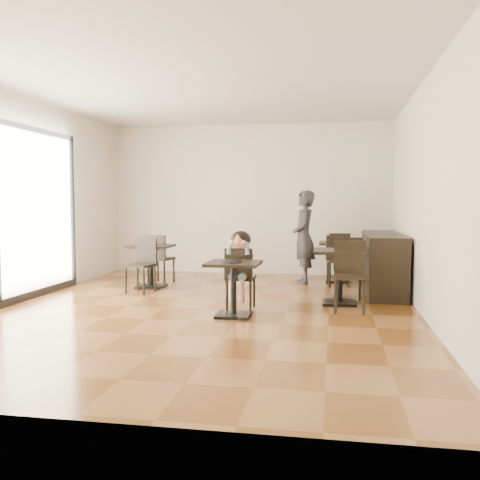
% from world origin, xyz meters
% --- Properties ---
extents(floor, '(6.00, 8.00, 0.01)m').
position_xyz_m(floor, '(0.00, 0.00, 0.00)').
color(floor, brown).
rests_on(floor, ground).
extents(ceiling, '(6.00, 8.00, 0.01)m').
position_xyz_m(ceiling, '(0.00, 0.00, 3.20)').
color(ceiling, silver).
rests_on(ceiling, floor).
extents(wall_back, '(6.00, 0.01, 3.20)m').
position_xyz_m(wall_back, '(0.00, 4.00, 1.60)').
color(wall_back, silver).
rests_on(wall_back, floor).
extents(wall_front, '(6.00, 0.01, 3.20)m').
position_xyz_m(wall_front, '(0.00, -4.00, 1.60)').
color(wall_front, silver).
rests_on(wall_front, floor).
extents(wall_left, '(0.01, 8.00, 3.20)m').
position_xyz_m(wall_left, '(-3.00, 0.00, 1.60)').
color(wall_left, silver).
rests_on(wall_left, floor).
extents(wall_right, '(0.01, 8.00, 3.20)m').
position_xyz_m(wall_right, '(3.00, 0.00, 1.60)').
color(wall_right, silver).
rests_on(wall_right, floor).
extents(child_table, '(0.70, 0.70, 0.74)m').
position_xyz_m(child_table, '(0.50, -0.43, 0.37)').
color(child_table, black).
rests_on(child_table, floor).
extents(child_chair, '(0.40, 0.40, 0.89)m').
position_xyz_m(child_chair, '(0.50, 0.12, 0.45)').
color(child_chair, black).
rests_on(child_chair, floor).
extents(child, '(0.40, 0.56, 1.12)m').
position_xyz_m(child, '(0.50, 0.12, 0.56)').
color(child, gray).
rests_on(child, child_chair).
extents(plate, '(0.25, 0.25, 0.02)m').
position_xyz_m(plate, '(0.50, -0.53, 0.75)').
color(plate, black).
rests_on(plate, child_table).
extents(pizza_slice, '(0.26, 0.20, 0.06)m').
position_xyz_m(pizza_slice, '(0.50, -0.07, 0.97)').
color(pizza_slice, tan).
rests_on(pizza_slice, child).
extents(adult_patron, '(0.50, 0.69, 1.76)m').
position_xyz_m(adult_patron, '(1.26, 2.74, 0.88)').
color(adult_patron, '#323336').
rests_on(adult_patron, floor).
extents(cafe_table_mid, '(0.80, 0.80, 0.82)m').
position_xyz_m(cafe_table_mid, '(1.91, 0.72, 0.41)').
color(cafe_table_mid, black).
rests_on(cafe_table_mid, floor).
extents(cafe_table_left, '(0.87, 0.87, 0.77)m').
position_xyz_m(cafe_table_left, '(-1.43, 1.74, 0.38)').
color(cafe_table_left, black).
rests_on(cafe_table_left, floor).
extents(cafe_table_back, '(0.82, 0.82, 0.77)m').
position_xyz_m(cafe_table_back, '(1.91, 3.04, 0.38)').
color(cafe_table_back, black).
rests_on(cafe_table_back, floor).
extents(chair_mid_a, '(0.46, 0.46, 0.99)m').
position_xyz_m(chair_mid_a, '(2.04, 1.27, 0.50)').
color(chair_mid_a, black).
rests_on(chair_mid_a, floor).
extents(chair_mid_b, '(0.46, 0.46, 0.99)m').
position_xyz_m(chair_mid_b, '(2.04, 0.17, 0.50)').
color(chair_mid_b, black).
rests_on(chair_mid_b, floor).
extents(chair_left_a, '(0.50, 0.50, 0.92)m').
position_xyz_m(chair_left_a, '(-1.43, 2.29, 0.46)').
color(chair_left_a, black).
rests_on(chair_left_a, floor).
extents(chair_left_b, '(0.50, 0.50, 0.92)m').
position_xyz_m(chair_left_b, '(-1.43, 1.19, 0.46)').
color(chair_left_b, black).
rests_on(chair_left_b, floor).
extents(chair_back_a, '(0.47, 0.47, 0.93)m').
position_xyz_m(chair_back_a, '(1.91, 3.50, 0.46)').
color(chair_back_a, black).
rests_on(chair_back_a, floor).
extents(chair_back_b, '(0.47, 0.47, 0.93)m').
position_xyz_m(chair_back_b, '(1.91, 2.49, 0.46)').
color(chair_back_b, black).
rests_on(chair_back_b, floor).
extents(service_counter, '(0.60, 2.40, 1.00)m').
position_xyz_m(service_counter, '(2.65, 2.00, 0.50)').
color(service_counter, black).
rests_on(service_counter, floor).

